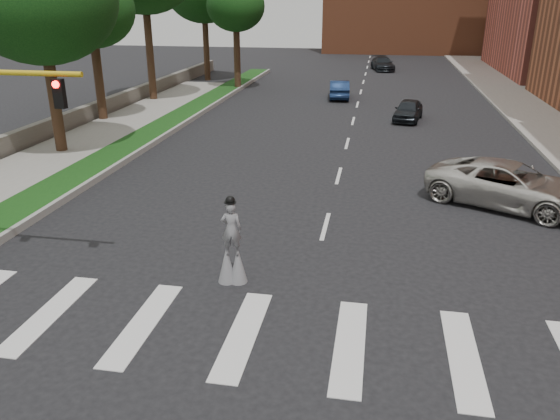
# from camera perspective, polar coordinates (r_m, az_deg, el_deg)

# --- Properties ---
(ground_plane) EXTENTS (160.00, 160.00, 0.00)m
(ground_plane) POSITION_cam_1_polar(r_m,az_deg,el_deg) (12.57, 0.92, -15.91)
(ground_plane) COLOR black
(ground_plane) RESTS_ON ground
(grass_median) EXTENTS (2.00, 60.00, 0.25)m
(grass_median) POSITION_cam_1_polar(r_m,az_deg,el_deg) (33.47, -13.19, 7.87)
(grass_median) COLOR #123B11
(grass_median) RESTS_ON ground
(median_curb) EXTENTS (0.20, 60.00, 0.28)m
(median_curb) POSITION_cam_1_polar(r_m,az_deg,el_deg) (33.07, -11.50, 7.87)
(median_curb) COLOR gray
(median_curb) RESTS_ON ground
(sidewalk_right) EXTENTS (5.00, 90.00, 0.18)m
(sidewalk_right) POSITION_cam_1_polar(r_m,az_deg,el_deg) (37.31, 27.26, 7.37)
(sidewalk_right) COLOR gray
(sidewalk_right) RESTS_ON ground
(stone_wall) EXTENTS (0.50, 56.00, 1.10)m
(stone_wall) POSITION_cam_1_polar(r_m,az_deg,el_deg) (37.57, -19.89, 9.27)
(stone_wall) COLOR #615C53
(stone_wall) RESTS_ON ground
(stilt_performer) EXTENTS (0.84, 0.57, 2.61)m
(stilt_performer) POSITION_cam_1_polar(r_m,az_deg,el_deg) (15.41, -5.04, -4.27)
(stilt_performer) COLOR #342115
(stilt_performer) RESTS_ON ground
(suv_crossing) EXTENTS (6.78, 5.35, 1.71)m
(suv_crossing) POSITION_cam_1_polar(r_m,az_deg,el_deg) (22.84, 22.82, 2.43)
(suv_crossing) COLOR beige
(suv_crossing) RESTS_ON ground
(car_near) EXTENTS (2.29, 4.21, 1.36)m
(car_near) POSITION_cam_1_polar(r_m,az_deg,el_deg) (37.41, 13.26, 10.12)
(car_near) COLOR black
(car_near) RESTS_ON ground
(car_mid) EXTENTS (1.92, 4.49, 1.44)m
(car_mid) POSITION_cam_1_polar(r_m,az_deg,el_deg) (45.01, 6.22, 12.43)
(car_mid) COLOR navy
(car_mid) RESTS_ON ground
(car_far) EXTENTS (2.98, 5.29, 1.45)m
(car_far) POSITION_cam_1_polar(r_m,az_deg,el_deg) (63.68, 10.67, 14.80)
(car_far) COLOR black
(car_far) RESTS_ON ground
(tree_3) EXTENTS (5.40, 5.40, 9.18)m
(tree_3) POSITION_cam_1_polar(r_m,az_deg,el_deg) (37.44, -19.18, 19.07)
(tree_3) COLOR #342115
(tree_3) RESTS_ON ground
(tree_6) EXTENTS (4.89, 4.89, 8.99)m
(tree_6) POSITION_cam_1_polar(r_m,az_deg,el_deg) (48.86, -4.65, 20.38)
(tree_6) COLOR #342115
(tree_6) RESTS_ON ground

